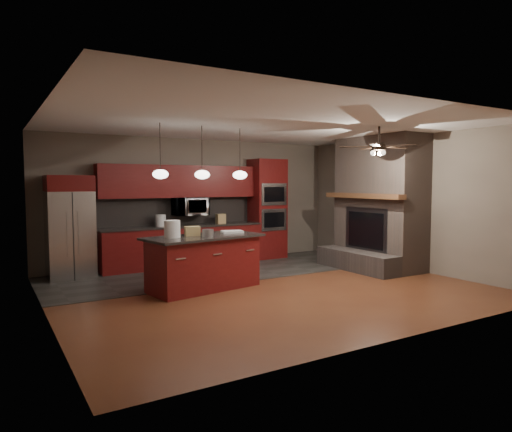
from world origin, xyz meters
TOP-DOWN VIEW (x-y plane):
  - ground at (0.00, 0.00)m, footprint 7.00×7.00m
  - ceiling at (0.00, 0.00)m, footprint 7.00×6.00m
  - back_wall at (0.00, 3.00)m, footprint 7.00×0.02m
  - right_wall at (3.50, 0.00)m, footprint 0.02×6.00m
  - left_wall at (-3.50, 0.00)m, footprint 0.02×6.00m
  - slate_tile_patch at (0.00, 1.80)m, footprint 7.00×2.40m
  - fireplace_column at (3.04, 0.40)m, footprint 1.30×2.10m
  - back_cabinetry at (-0.48, 2.74)m, footprint 3.59×0.64m
  - oven_tower at (1.70, 2.69)m, footprint 0.80×0.63m
  - microwave at (-0.27, 2.75)m, footprint 0.73×0.41m
  - refrigerator at (-2.78, 2.62)m, footprint 0.83×0.75m
  - kitchen_island at (-0.98, 0.48)m, footprint 2.14×1.25m
  - white_bucket at (-1.53, 0.50)m, footprint 0.34×0.34m
  - paint_can at (-0.99, 0.28)m, footprint 0.25×0.25m
  - paint_tray at (-0.34, 0.65)m, footprint 0.42×0.34m
  - cardboard_box at (-1.14, 0.59)m, footprint 0.28×0.23m
  - counter_bucket at (-0.97, 2.70)m, footprint 0.27×0.27m
  - counter_box at (0.42, 2.65)m, footprint 0.20×0.15m
  - pendant_left at (-1.65, 0.70)m, footprint 0.26×0.26m
  - pendant_center at (-0.90, 0.70)m, footprint 0.26×0.26m
  - pendant_right at (-0.15, 0.70)m, footprint 0.26×0.26m
  - ceiling_fan at (1.80, -0.80)m, footprint 1.27×1.33m

SIDE VIEW (x-z plane):
  - ground at x=0.00m, z-range 0.00..0.00m
  - slate_tile_patch at x=0.00m, z-range 0.00..0.01m
  - kitchen_island at x=-0.98m, z-range 0.01..0.93m
  - back_cabinetry at x=-0.48m, z-range -0.21..1.99m
  - paint_tray at x=-0.34m, z-range 0.92..0.96m
  - refrigerator at x=-2.78m, z-range 0.00..1.96m
  - paint_can at x=-0.99m, z-range 0.92..1.05m
  - cardboard_box at x=-1.14m, z-range 0.92..1.08m
  - counter_box at x=0.42m, z-range 0.90..1.12m
  - counter_bucket at x=-0.97m, z-range 0.90..1.14m
  - white_bucket at x=-1.53m, z-range 0.92..1.20m
  - oven_tower at x=1.70m, z-range 0.00..2.38m
  - fireplace_column at x=3.04m, z-range -0.10..2.70m
  - microwave at x=-0.27m, z-range 1.05..1.55m
  - back_wall at x=0.00m, z-range 0.00..2.80m
  - right_wall at x=3.50m, z-range 0.00..2.80m
  - left_wall at x=-3.50m, z-range 0.00..2.80m
  - pendant_left at x=-1.65m, z-range 1.51..2.42m
  - pendant_center at x=-0.90m, z-range 1.51..2.42m
  - pendant_right at x=-0.15m, z-range 1.51..2.42m
  - ceiling_fan at x=1.80m, z-range 2.25..2.66m
  - ceiling at x=0.00m, z-range 2.79..2.81m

